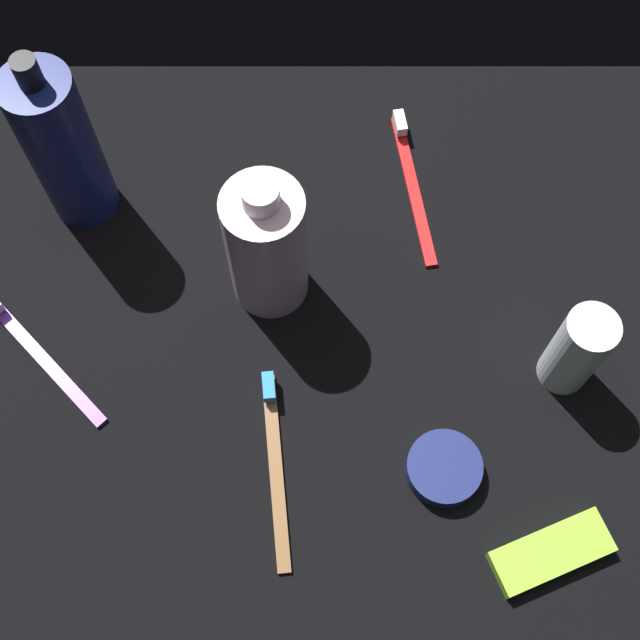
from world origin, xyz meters
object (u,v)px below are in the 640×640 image
toothbrush_brown (275,457)px  snack_bar_lime (552,552)px  bodywash_bottle (266,246)px  deodorant_stick (577,350)px  toothbrush_red (411,178)px  cream_tin_left (444,468)px  toothbrush_purple (34,350)px  lotion_bottle (62,148)px

toothbrush_brown → snack_bar_lime: size_ratio=1.73×
bodywash_bottle → deodorant_stick: bearing=-18.3°
toothbrush_red → cream_tin_left: (1.56, -30.54, 0.37)cm
deodorant_stick → toothbrush_red: size_ratio=0.61×
toothbrush_brown → toothbrush_red: 32.37cm
deodorant_stick → toothbrush_brown: 28.49cm
bodywash_bottle → cream_tin_left: (15.83, -18.63, -6.92)cm
deodorant_stick → toothbrush_red: (-13.29, 21.05, -4.87)cm
toothbrush_purple → snack_bar_lime: (46.88, -18.82, 0.14)cm
deodorant_stick → cream_tin_left: deodorant_stick is taller
toothbrush_red → bodywash_bottle: bearing=-140.1°
toothbrush_brown → toothbrush_purple: size_ratio=1.32×
snack_bar_lime → deodorant_stick: bearing=58.1°
lotion_bottle → toothbrush_brown: (19.87, -27.03, -8.92)cm
bodywash_bottle → toothbrush_purple: (-22.22, -7.07, -7.30)cm
bodywash_bottle → toothbrush_red: (14.27, 11.91, -7.30)cm
toothbrush_red → toothbrush_purple: bearing=-152.5°
lotion_bottle → snack_bar_lime: bearing=-39.0°
lotion_bottle → toothbrush_red: lotion_bottle is taller
cream_tin_left → deodorant_stick: bearing=39.0°
bodywash_bottle → deodorant_stick: (27.56, -9.13, -2.42)cm
lotion_bottle → toothbrush_purple: size_ratio=1.57×
deodorant_stick → snack_bar_lime: (-2.90, -16.76, -4.73)cm
toothbrush_purple → cream_tin_left: 39.77cm
deodorant_stick → bodywash_bottle: bearing=161.7°
toothbrush_red → toothbrush_brown: bearing=-114.7°
bodywash_bottle → toothbrush_purple: size_ratio=1.28×
toothbrush_brown → toothbrush_red: size_ratio=1.00×
toothbrush_red → cream_tin_left: size_ratio=2.66×
toothbrush_red → cream_tin_left: 30.58cm
toothbrush_purple → cream_tin_left: bearing=-16.9°
deodorant_stick → toothbrush_purple: (-49.78, 2.06, -4.87)cm
toothbrush_purple → toothbrush_red: bearing=27.5°
toothbrush_red → deodorant_stick: bearing=-57.7°
toothbrush_red → snack_bar_lime: (10.39, -37.81, 0.14)cm
snack_bar_lime → cream_tin_left: 11.44cm
deodorant_stick → toothbrush_purple: deodorant_stick is taller
snack_bar_lime → bodywash_bottle: bearing=111.5°
toothbrush_brown → snack_bar_lime: (23.90, -8.40, 0.14)cm
deodorant_stick → toothbrush_purple: 50.06cm
deodorant_stick → snack_bar_lime: 17.66cm
lotion_bottle → toothbrush_brown: bearing=-53.7°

